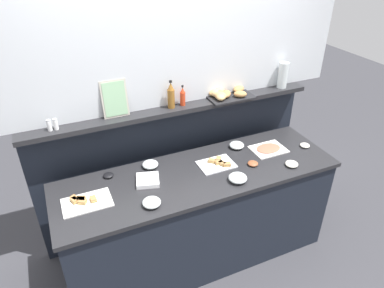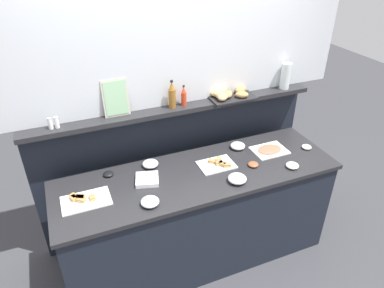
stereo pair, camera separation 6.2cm
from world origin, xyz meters
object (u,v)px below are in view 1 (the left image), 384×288
sandwich_platter_front (85,202)px  cold_cuts_platter (268,149)px  salt_shaker (49,125)px  sandwich_platter_rear (217,164)px  framed_picture (115,99)px  glass_bowl_small (152,203)px  hot_sauce_bottle (183,97)px  glass_bowl_medium (237,145)px  condiment_bowl_cream (108,175)px  glass_bowl_large (150,165)px  glass_bowl_extra (238,178)px  condiment_bowl_teal (253,163)px  bread_basket (225,94)px  pepper_shaker (56,124)px  condiment_bowl_dark (305,145)px  condiment_bowl_red (292,164)px  water_carafe (283,75)px  vinegar_bottle_amber (171,96)px  napkin_stack (148,180)px

sandwich_platter_front → cold_cuts_platter: size_ratio=1.16×
cold_cuts_platter → salt_shaker: salt_shaker is taller
sandwich_platter_rear → framed_picture: framed_picture is taller
glass_bowl_small → hot_sauce_bottle: hot_sauce_bottle is taller
glass_bowl_medium → condiment_bowl_cream: 1.13m
condiment_bowl_cream → glass_bowl_large: bearing=-1.2°
sandwich_platter_rear → hot_sauce_bottle: hot_sauce_bottle is taller
glass_bowl_extra → condiment_bowl_teal: bearing=31.4°
glass_bowl_small → glass_bowl_large: bearing=73.0°
sandwich_platter_rear → bread_basket: 0.63m
pepper_shaker → framed_picture: 0.47m
sandwich_platter_front → condiment_bowl_dark: 1.90m
glass_bowl_large → condiment_bowl_teal: size_ratio=1.50×
sandwich_platter_front → glass_bowl_large: size_ratio=2.63×
condiment_bowl_red → glass_bowl_small: bearing=179.9°
condiment_bowl_red → water_carafe: 0.88m
sandwich_platter_rear → vinegar_bottle_amber: vinegar_bottle_amber is taller
framed_picture → condiment_bowl_dark: bearing=-18.5°
pepper_shaker → water_carafe: (2.00, 0.00, 0.08)m
condiment_bowl_teal → water_carafe: size_ratio=0.36×
sandwich_platter_front → condiment_bowl_dark: sandwich_platter_front is taller
glass_bowl_small → water_carafe: (1.51, 0.66, 0.48)m
glass_bowl_large → condiment_bowl_cream: 0.34m
glass_bowl_extra → cold_cuts_platter: bearing=30.6°
cold_cuts_platter → condiment_bowl_cream: bearing=172.7°
glass_bowl_small → water_carafe: size_ratio=0.55×
cold_cuts_platter → condiment_bowl_teal: 0.29m
condiment_bowl_teal → salt_shaker: bearing=160.1°
sandwich_platter_front → water_carafe: size_ratio=1.43×
glass_bowl_medium → bread_basket: (-0.01, 0.24, 0.40)m
framed_picture → water_carafe: size_ratio=1.24×
sandwich_platter_front → napkin_stack: 0.48m
hot_sauce_bottle → bread_basket: 0.39m
condiment_bowl_dark → napkin_stack: size_ratio=0.50×
napkin_stack → glass_bowl_extra: bearing=-22.7°
glass_bowl_small → water_carafe: bearing=23.6°
glass_bowl_small → salt_shaker: salt_shaker is taller
framed_picture → condiment_bowl_teal: bearing=-30.7°
napkin_stack → bread_basket: (0.86, 0.40, 0.40)m
sandwich_platter_front → hot_sauce_bottle: (0.94, 0.46, 0.45)m
sandwich_platter_front → water_carafe: 2.04m
condiment_bowl_teal → framed_picture: (-0.94, 0.56, 0.51)m
condiment_bowl_red → condiment_bowl_teal: bearing=154.0°
sandwich_platter_front → glass_bowl_medium: glass_bowl_medium is taller
condiment_bowl_red → pepper_shaker: size_ratio=1.20×
condiment_bowl_dark → napkin_stack: 1.43m
condiment_bowl_cream → pepper_shaker: 0.54m
glass_bowl_large → napkin_stack: size_ratio=0.76×
cold_cuts_platter → water_carafe: (0.35, 0.38, 0.49)m
glass_bowl_medium → vinegar_bottle_amber: size_ratio=0.55×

